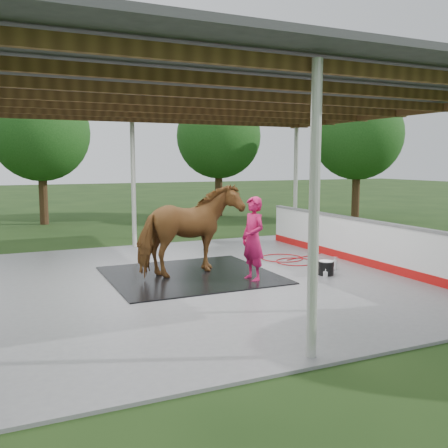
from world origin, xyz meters
name	(u,v)px	position (x,y,z in m)	size (l,w,h in m)	color
ground	(189,282)	(0.00, 0.00, 0.00)	(100.00, 100.00, 0.00)	#1E3814
concrete_slab	(188,281)	(0.00, 0.00, 0.03)	(12.00, 10.00, 0.05)	slate
pavilion_structure	(187,97)	(0.00, 0.00, 3.97)	(12.60, 10.60, 4.05)	beige
dasher_board	(358,242)	(4.60, 0.00, 0.59)	(0.16, 8.00, 1.15)	red
tree_belt	(186,110)	(0.30, 0.90, 3.79)	(28.00, 28.00, 5.80)	#382314
rubber_mat	(191,275)	(0.19, 0.39, 0.06)	(3.63, 3.41, 0.03)	black
horse	(190,230)	(0.19, 0.39, 1.10)	(1.10, 2.42, 2.04)	brown
handler	(253,239)	(1.28, -0.60, 0.96)	(0.67, 0.44, 1.83)	#B6134C
wash_bucket	(326,268)	(3.03, -0.83, 0.22)	(0.36, 0.36, 0.33)	black
soap_bottle_a	(335,263)	(3.55, -0.48, 0.21)	(0.12, 0.12, 0.32)	silver
soap_bottle_b	(325,273)	(2.88, -1.03, 0.15)	(0.09, 0.09, 0.19)	#338CD8
hose_coil	(288,259)	(3.17, 1.02, 0.06)	(1.90, 1.64, 0.02)	red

